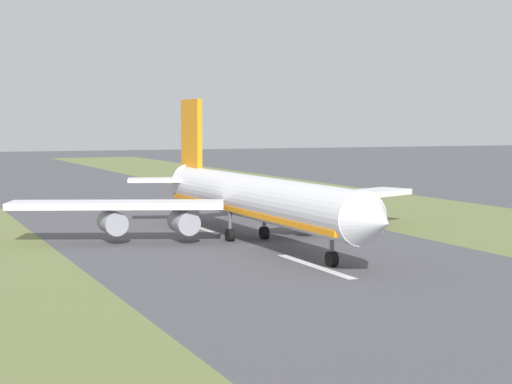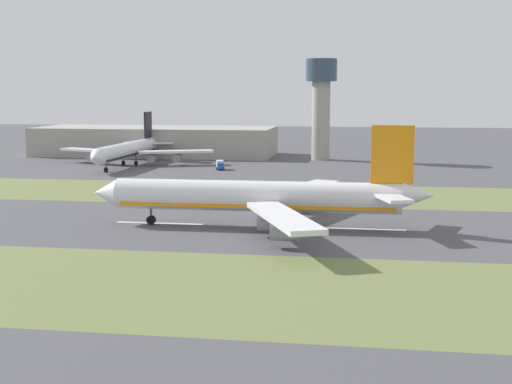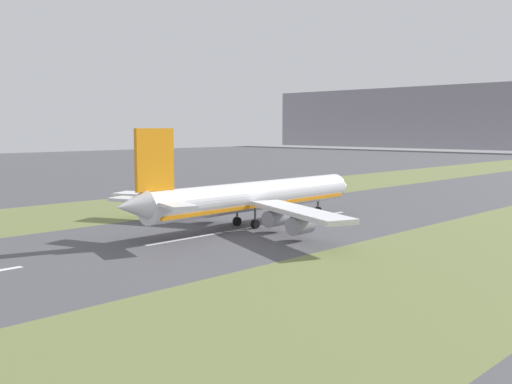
% 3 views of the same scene
% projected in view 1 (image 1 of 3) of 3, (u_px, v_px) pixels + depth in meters
% --- Properties ---
extents(ground_plane, '(800.00, 800.00, 0.00)m').
position_uv_depth(ground_plane, '(253.00, 245.00, 114.42)').
color(ground_plane, '#4C4C51').
extents(centreline_dash_near, '(1.20, 18.00, 0.01)m').
position_uv_depth(centreline_dash_near, '(132.00, 205.00, 171.13)').
color(centreline_dash_near, silver).
rests_on(centreline_dash_near, ground).
extents(centreline_dash_mid, '(1.20, 18.00, 0.01)m').
position_uv_depth(centreline_dash_mid, '(198.00, 227.00, 134.50)').
color(centreline_dash_mid, silver).
rests_on(centreline_dash_mid, ground).
extents(centreline_dash_far, '(1.20, 18.00, 0.01)m').
position_uv_depth(centreline_dash_far, '(315.00, 266.00, 97.88)').
color(centreline_dash_far, silver).
rests_on(centreline_dash_far, ground).
extents(airplane_main_jet, '(64.13, 67.06, 20.20)m').
position_uv_depth(airplane_main_jet, '(250.00, 198.00, 117.96)').
color(airplane_main_jet, white).
rests_on(airplane_main_jet, ground).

